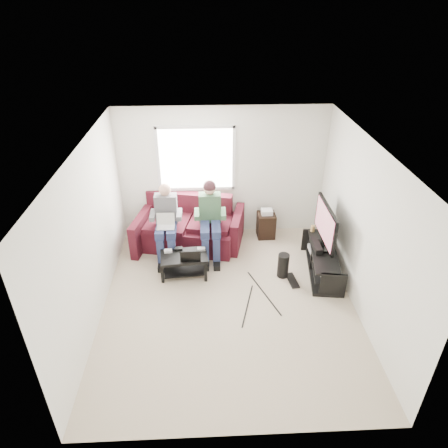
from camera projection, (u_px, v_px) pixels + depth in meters
The scene contains 26 objects.
floor at pixel (229, 302), 6.47m from camera, with size 4.50×4.50×0.00m, color beige.
ceiling at pixel (230, 149), 5.15m from camera, with size 4.50×4.50×0.00m, color white.
wall_back at pixel (222, 173), 7.75m from camera, with size 4.50×4.50×0.00m, color silver.
wall_front at pixel (242, 356), 3.88m from camera, with size 4.50×4.50×0.00m, color silver.
wall_left at pixel (90, 238), 5.73m from camera, with size 4.50×4.50×0.00m, color silver.
wall_right at pixel (364, 231), 5.89m from camera, with size 4.50×4.50×0.00m, color silver.
window at pixel (196, 159), 7.56m from camera, with size 1.48×0.04×1.28m.
sofa at pixel (190, 229), 7.79m from camera, with size 2.21×1.30×0.95m.
person_left at pixel (166, 219), 7.23m from camera, with size 0.40×0.70×1.40m.
person_right at pixel (210, 215), 7.25m from camera, with size 0.40×0.71×1.44m.
laptop_silver at pixel (165, 224), 7.10m from camera, with size 0.32×0.22×0.24m, color silver, non-canonical shape.
coffee_table at pixel (184, 260), 6.96m from camera, with size 0.85×0.57×0.40m.
laptop_black at pixel (190, 252), 6.78m from camera, with size 0.34×0.24×0.24m, color black, non-canonical shape.
controller_a at pixel (168, 251), 6.99m from camera, with size 0.14×0.09×0.04m, color silver.
controller_b at pixel (179, 249), 7.05m from camera, with size 0.14×0.09×0.04m, color black.
controller_c at pixel (201, 249), 7.04m from camera, with size 0.14×0.09×0.04m, color gray.
tv_stand at pixel (322, 262), 7.06m from camera, with size 0.61×1.46×0.47m.
tv at pixel (326, 224), 6.78m from camera, with size 0.12×1.10×0.81m.
soundbar at pixel (316, 245), 6.99m from camera, with size 0.12×0.50×0.10m, color black.
drink_cup at pixel (313, 228), 7.44m from camera, with size 0.08×0.08×0.12m, color #AC834A.
console_white at pixel (329, 273), 6.68m from camera, with size 0.30×0.22×0.06m, color silver.
console_grey at pixel (318, 249), 7.28m from camera, with size 0.34×0.26×0.08m, color gray.
console_black at pixel (323, 260), 6.98m from camera, with size 0.38×0.30×0.07m, color black.
subwoofer at pixel (283, 265), 6.96m from camera, with size 0.20×0.20×0.45m, color black.
keyboard_floor at pixel (292, 280), 6.93m from camera, with size 0.14×0.42×0.02m, color black.
end_table at pixel (266, 224), 8.06m from camera, with size 0.35×0.35×0.61m.
Camera 1 is at (-0.30, -4.92, 4.38)m, focal length 32.00 mm.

